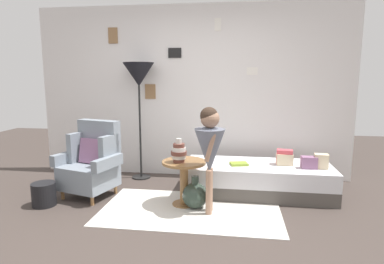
{
  "coord_description": "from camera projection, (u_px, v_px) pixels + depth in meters",
  "views": [
    {
      "loc": [
        0.71,
        -3.01,
        1.52
      ],
      "look_at": [
        0.15,
        0.95,
        0.85
      ],
      "focal_mm": 30.26,
      "sensor_mm": 36.0,
      "label": 1
    }
  ],
  "objects": [
    {
      "name": "ground_plane",
      "position": [
        164.0,
        229.0,
        3.28
      ],
      "size": [
        12.0,
        12.0,
        0.0
      ],
      "primitive_type": "plane",
      "color": "#423833"
    },
    {
      "name": "gallery_wall",
      "position": [
        191.0,
        92.0,
        4.97
      ],
      "size": [
        4.8,
        0.12,
        2.6
      ],
      "color": "silver",
      "rests_on": "ground"
    },
    {
      "name": "rug",
      "position": [
        191.0,
        210.0,
        3.76
      ],
      "size": [
        2.06,
        1.17,
        0.01
      ],
      "primitive_type": "cube",
      "color": "silver",
      "rests_on": "ground"
    },
    {
      "name": "armchair",
      "position": [
        92.0,
        162.0,
        4.2
      ],
      "size": [
        0.86,
        0.74,
        0.97
      ],
      "color": "#9E7042",
      "rests_on": "ground"
    },
    {
      "name": "daybed",
      "position": [
        257.0,
        179.0,
        4.28
      ],
      "size": [
        1.91,
        0.81,
        0.4
      ],
      "color": "#4C4742",
      "rests_on": "ground"
    },
    {
      "name": "pillow_head",
      "position": [
        321.0,
        161.0,
        4.04
      ],
      "size": [
        0.18,
        0.14,
        0.18
      ],
      "primitive_type": "cube",
      "rotation": [
        0.0,
        0.0,
        -0.11
      ],
      "color": "beige",
      "rests_on": "daybed"
    },
    {
      "name": "pillow_mid",
      "position": [
        309.0,
        162.0,
        4.04
      ],
      "size": [
        0.19,
        0.13,
        0.15
      ],
      "primitive_type": "cube",
      "rotation": [
        0.0,
        0.0,
        0.03
      ],
      "color": "gray",
      "rests_on": "daybed"
    },
    {
      "name": "pillow_back",
      "position": [
        284.0,
        157.0,
        4.21
      ],
      "size": [
        0.21,
        0.14,
        0.2
      ],
      "primitive_type": "cube",
      "rotation": [
        0.0,
        0.0,
        -0.12
      ],
      "color": "#D64C56",
      "rests_on": "daybed"
    },
    {
      "name": "pillow_extra",
      "position": [
        285.0,
        159.0,
        4.2
      ],
      "size": [
        0.21,
        0.12,
        0.15
      ],
      "primitive_type": "cube",
      "rotation": [
        0.0,
        0.0,
        0.02
      ],
      "color": "beige",
      "rests_on": "daybed"
    },
    {
      "name": "side_table",
      "position": [
        184.0,
        174.0,
        3.86
      ],
      "size": [
        0.52,
        0.52,
        0.55
      ],
      "color": "olive",
      "rests_on": "ground"
    },
    {
      "name": "vase_striped",
      "position": [
        179.0,
        152.0,
        3.76
      ],
      "size": [
        0.19,
        0.19,
        0.28
      ],
      "color": "brown",
      "rests_on": "side_table"
    },
    {
      "name": "floor_lamp",
      "position": [
        139.0,
        78.0,
        4.74
      ],
      "size": [
        0.46,
        0.46,
        1.74
      ],
      "color": "black",
      "rests_on": "ground"
    },
    {
      "name": "person_child",
      "position": [
        210.0,
        146.0,
        3.55
      ],
      "size": [
        0.34,
        0.34,
        1.21
      ],
      "color": "#A37A60",
      "rests_on": "ground"
    },
    {
      "name": "book_on_daybed",
      "position": [
        239.0,
        164.0,
        4.21
      ],
      "size": [
        0.25,
        0.21,
        0.03
      ],
      "primitive_type": "cube",
      "rotation": [
        0.0,
        0.0,
        0.25
      ],
      "color": "#88A433",
      "rests_on": "daybed"
    },
    {
      "name": "demijohn_near",
      "position": [
        195.0,
        195.0,
        3.8
      ],
      "size": [
        0.3,
        0.3,
        0.39
      ],
      "color": "#2D3D33",
      "rests_on": "ground"
    },
    {
      "name": "magazine_basket",
      "position": [
        44.0,
        194.0,
        3.88
      ],
      "size": [
        0.28,
        0.28,
        0.28
      ],
      "primitive_type": "cylinder",
      "color": "black",
      "rests_on": "ground"
    }
  ]
}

